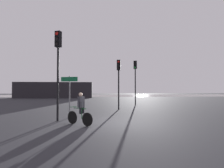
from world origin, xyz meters
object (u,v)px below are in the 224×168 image
traffic_light_near_left (58,59)px  direction_sign_post (69,91)px  traffic_light_far_right (135,75)px  traffic_light_center (119,75)px  distant_building (55,90)px  cyclist (81,109)px

traffic_light_near_left → direction_sign_post: size_ratio=1.95×
traffic_light_far_right → traffic_light_center: (-2.37, -3.81, -0.37)m
direction_sign_post → traffic_light_center: bearing=-115.7°
traffic_light_far_right → distant_building: bearing=-24.7°
traffic_light_center → cyclist: 7.21m
distant_building → traffic_light_center: 23.73m
traffic_light_near_left → traffic_light_center: (4.13, 5.06, -0.46)m
traffic_light_near_left → traffic_light_center: bearing=-104.0°
traffic_light_far_right → direction_sign_post: size_ratio=1.89×
traffic_light_near_left → traffic_light_far_right: bearing=-101.0°
traffic_light_near_left → traffic_light_center: size_ratio=1.17×
traffic_light_near_left → direction_sign_post: bearing=-88.8°
traffic_light_center → direction_sign_post: size_ratio=1.67×
distant_building → traffic_light_far_right: bearing=-54.5°
traffic_light_near_left → cyclist: size_ratio=3.13×
traffic_light_near_left → traffic_light_center: 6.55m
distant_building → traffic_light_center: (10.17, -21.39, 1.46)m
cyclist → direction_sign_post: bearing=61.5°
traffic_light_near_left → cyclist: traffic_light_near_left is taller
distant_building → direction_sign_post: 26.19m
distant_building → traffic_light_center: traffic_light_center is taller
distant_building → cyclist: (7.40, -27.68, -0.74)m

